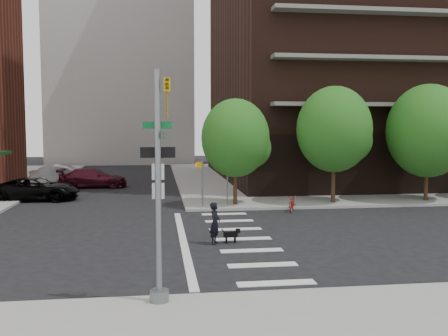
# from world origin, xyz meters

# --- Properties ---
(ground) EXTENTS (120.00, 120.00, 0.00)m
(ground) POSITION_xyz_m (0.00, 0.00, 0.00)
(ground) COLOR black
(ground) RESTS_ON ground
(sidewalk_ne) EXTENTS (39.00, 33.00, 0.15)m
(sidewalk_ne) POSITION_xyz_m (20.50, 23.50, 0.07)
(sidewalk_ne) COLOR gray
(sidewalk_ne) RESTS_ON ground
(crosswalk) EXTENTS (3.85, 13.00, 0.01)m
(crosswalk) POSITION_xyz_m (2.21, -0.00, 0.01)
(crosswalk) COLOR silver
(crosswalk) RESTS_ON ground
(tree_a) EXTENTS (4.00, 4.00, 5.90)m
(tree_a) POSITION_xyz_m (4.00, 8.50, 4.04)
(tree_a) COLOR #301E11
(tree_a) RESTS_ON sidewalk_ne
(tree_b) EXTENTS (4.50, 4.50, 6.65)m
(tree_b) POSITION_xyz_m (10.00, 8.50, 4.54)
(tree_b) COLOR #301E11
(tree_b) RESTS_ON sidewalk_ne
(tree_c) EXTENTS (5.00, 5.00, 6.80)m
(tree_c) POSITION_xyz_m (16.00, 8.50, 4.45)
(tree_c) COLOR #301E11
(tree_c) RESTS_ON sidewalk_ne
(traffic_signal) EXTENTS (0.90, 0.75, 6.00)m
(traffic_signal) POSITION_xyz_m (-0.47, -7.49, 2.70)
(traffic_signal) COLOR slate
(traffic_signal) RESTS_ON sidewalk_s
(pedestrian_signal) EXTENTS (2.18, 0.67, 2.60)m
(pedestrian_signal) POSITION_xyz_m (2.32, 7.92, 1.85)
(pedestrian_signal) COLOR slate
(pedestrian_signal) RESTS_ON sidewalk_ne
(parked_car_black) EXTENTS (2.78, 5.45, 1.47)m
(parked_car_black) POSITION_xyz_m (-8.20, 12.50, 0.74)
(parked_car_black) COLOR black
(parked_car_black) RESTS_ON ground
(parked_car_maroon) EXTENTS (2.23, 5.23, 1.50)m
(parked_car_maroon) POSITION_xyz_m (-5.50, 18.94, 0.75)
(parked_car_maroon) COLOR #47121E
(parked_car_maroon) RESTS_ON ground
(parked_car_silver) EXTENTS (1.75, 4.98, 1.64)m
(parked_car_silver) POSITION_xyz_m (-8.20, 21.42, 0.82)
(parked_car_silver) COLOR #AEB0B5
(parked_car_silver) RESTS_ON ground
(scooter) EXTENTS (1.22, 1.85, 0.92)m
(scooter) POSITION_xyz_m (6.92, 6.50, 0.46)
(scooter) COLOR maroon
(scooter) RESTS_ON ground
(dog_walker) EXTENTS (0.72, 0.61, 1.69)m
(dog_walker) POSITION_xyz_m (1.74, -0.72, 0.84)
(dog_walker) COLOR black
(dog_walker) RESTS_ON ground
(dog) EXTENTS (0.68, 0.24, 0.57)m
(dog) POSITION_xyz_m (2.43, -0.63, 0.36)
(dog) COLOR black
(dog) RESTS_ON ground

